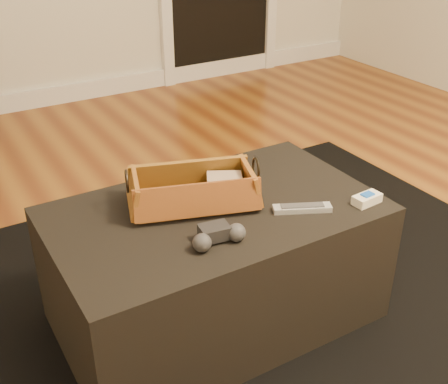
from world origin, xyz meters
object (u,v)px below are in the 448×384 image
silver_remote (302,208)px  ottoman (216,264)px  tv_remote (188,200)px  game_controller (217,235)px  cream_gadget (367,199)px  wicker_basket (193,191)px

silver_remote → ottoman: bearing=145.9°
tv_remote → silver_remote: tv_remote is taller
tv_remote → game_controller: game_controller is taller
tv_remote → silver_remote: size_ratio=1.18×
ottoman → tv_remote: (-0.07, 0.05, 0.23)m
cream_gadget → ottoman: bearing=152.9°
ottoman → game_controller: (-0.09, -0.17, 0.24)m
ottoman → cream_gadget: cream_gadget is taller
tv_remote → cream_gadget: (0.49, -0.26, -0.01)m
game_controller → silver_remote: bearing=4.0°
game_controller → silver_remote: 0.31m
silver_remote → cream_gadget: cream_gadget is taller
silver_remote → cream_gadget: 0.21m
tv_remote → wicker_basket: bearing=30.9°
ottoman → game_controller: game_controller is taller
silver_remote → wicker_basket: bearing=142.5°
tv_remote → cream_gadget: bearing=-15.9°
tv_remote → silver_remote: 0.35m
wicker_basket → silver_remote: wicker_basket is taller
game_controller → cream_gadget: bearing=-5.0°
wicker_basket → cream_gadget: wicker_basket is taller
game_controller → ottoman: bearing=62.0°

